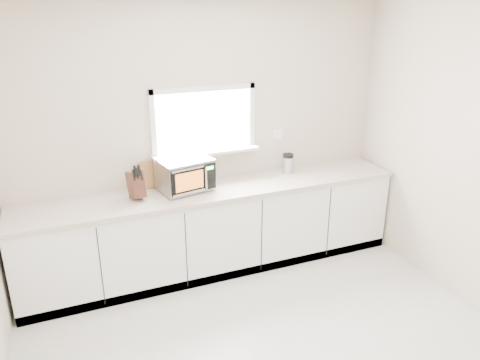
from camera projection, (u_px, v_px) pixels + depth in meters
back_wall at (204, 138)px, 4.83m from camera, size 4.00×0.17×2.70m
cabinets at (215, 230)px, 4.90m from camera, size 3.92×0.60×0.88m
countertop at (215, 190)px, 4.73m from camera, size 3.92×0.64×0.04m
microwave at (185, 174)px, 4.62m from camera, size 0.56×0.48×0.32m
knife_block at (136, 184)px, 4.42m from camera, size 0.16×0.26×0.35m
cutting_board at (147, 175)px, 4.67m from camera, size 0.29×0.07×0.29m
coffee_grinder at (288, 163)px, 5.13m from camera, size 0.14×0.14×0.21m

